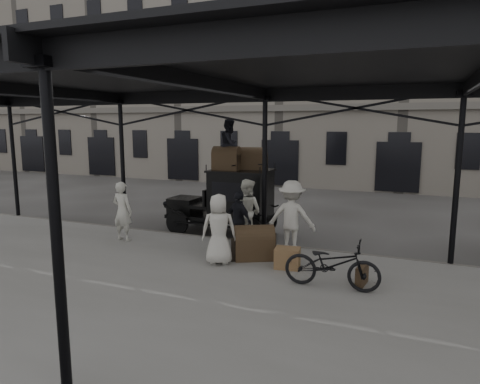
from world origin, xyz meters
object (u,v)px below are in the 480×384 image
object	(u,v)px
bicycle	(332,264)
steamer_trunk_roof_near	(227,160)
steamer_trunk_platform	(254,245)
taxi	(232,199)
porter_official	(239,220)
porter_left	(122,211)

from	to	relation	value
bicycle	steamer_trunk_roof_near	bearing A→B (deg)	46.70
steamer_trunk_platform	steamer_trunk_roof_near	bearing A→B (deg)	100.14
taxi	porter_official	world-z (taller)	taxi
bicycle	steamer_trunk_platform	bearing A→B (deg)	58.96
taxi	porter_official	distance (m)	2.23
taxi	steamer_trunk_platform	world-z (taller)	taxi
porter_official	bicycle	bearing A→B (deg)	175.15
porter_official	steamer_trunk_roof_near	bearing A→B (deg)	-28.46
taxi	steamer_trunk_platform	xyz separation A→B (m)	(1.74, -2.58, -0.68)
porter_official	steamer_trunk_platform	bearing A→B (deg)	165.27
bicycle	steamer_trunk_platform	size ratio (longest dim) A/B	2.00
taxi	porter_official	bearing A→B (deg)	-61.69
taxi	porter_left	size ratio (longest dim) A/B	2.03
steamer_trunk_roof_near	porter_left	bearing A→B (deg)	-141.03
steamer_trunk_roof_near	bicycle	bearing A→B (deg)	-43.85
bicycle	steamer_trunk_roof_near	distance (m)	5.71
porter_left	porter_official	bearing A→B (deg)	-169.93
steamer_trunk_roof_near	steamer_trunk_platform	xyz separation A→B (m)	(1.82, -2.33, -1.97)
steamer_trunk_platform	taxi	bearing A→B (deg)	96.16
porter_left	bicycle	size ratio (longest dim) A/B	0.88
steamer_trunk_platform	porter_official	bearing A→B (deg)	109.58
porter_left	steamer_trunk_platform	world-z (taller)	porter_left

